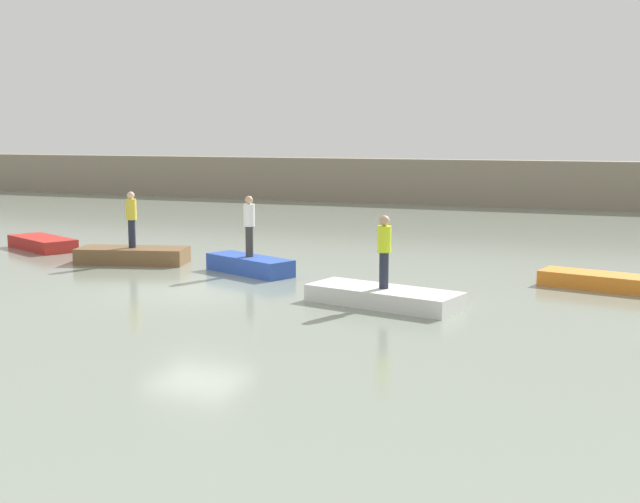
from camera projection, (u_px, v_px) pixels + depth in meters
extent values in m
plane|color=gray|center=(197.00, 289.00, 21.28)|extent=(120.00, 120.00, 0.00)
cube|color=gray|center=(442.00, 182.00, 46.27)|extent=(80.00, 1.20, 2.53)
cube|color=red|center=(42.00, 243.00, 28.49)|extent=(3.23, 2.39, 0.42)
cube|color=brown|center=(133.00, 255.00, 25.44)|extent=(3.56, 2.09, 0.49)
cube|color=#2B4CAD|center=(250.00, 265.00, 23.61)|extent=(3.02, 2.03, 0.49)
cube|color=white|center=(384.00, 297.00, 19.24)|extent=(3.85, 2.08, 0.40)
cube|color=orange|center=(604.00, 281.00, 21.28)|extent=(3.40, 1.72, 0.39)
cylinder|color=#232838|center=(132.00, 234.00, 25.34)|extent=(0.22, 0.22, 0.87)
cylinder|color=yellow|center=(131.00, 209.00, 25.23)|extent=(0.32, 0.32, 0.64)
sphere|color=beige|center=(131.00, 195.00, 25.17)|extent=(0.23, 0.23, 0.23)
cylinder|color=#38332D|center=(249.00, 242.00, 23.52)|extent=(0.22, 0.22, 0.87)
cylinder|color=white|center=(249.00, 215.00, 23.41)|extent=(0.32, 0.32, 0.64)
sphere|color=tan|center=(249.00, 200.00, 23.35)|extent=(0.23, 0.23, 0.23)
cylinder|color=#232838|center=(384.00, 270.00, 19.15)|extent=(0.22, 0.22, 0.85)
cylinder|color=#D8F226|center=(384.00, 239.00, 19.04)|extent=(0.32, 0.32, 0.61)
sphere|color=tan|center=(384.00, 221.00, 18.98)|extent=(0.25, 0.25, 0.25)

